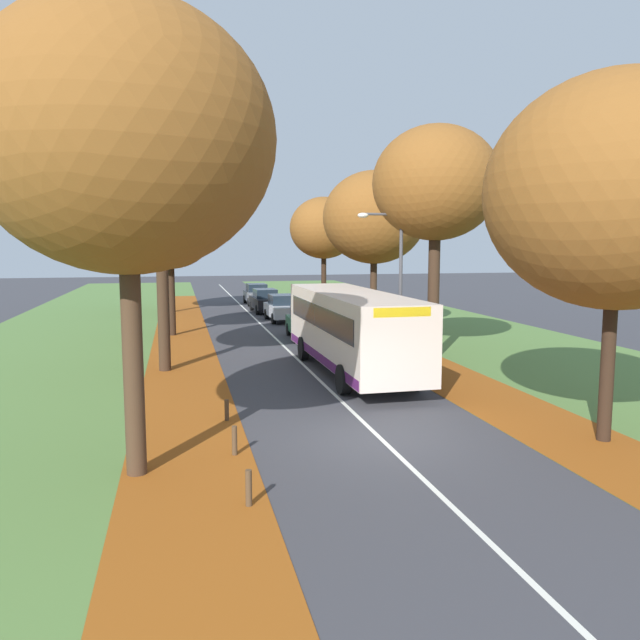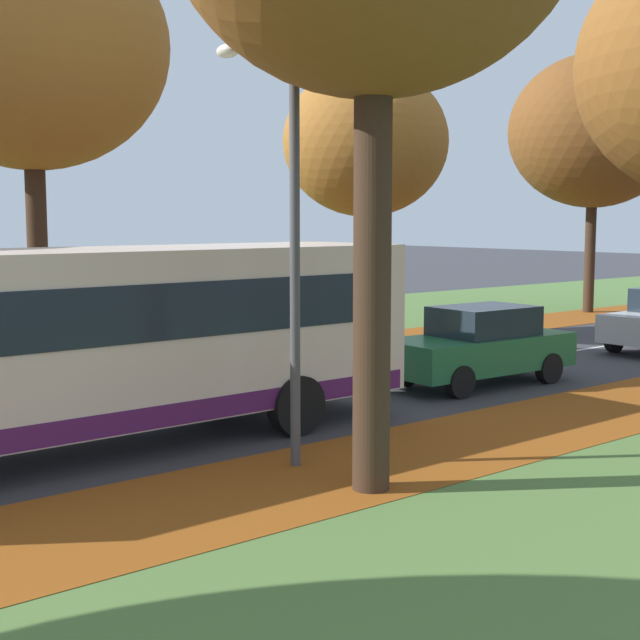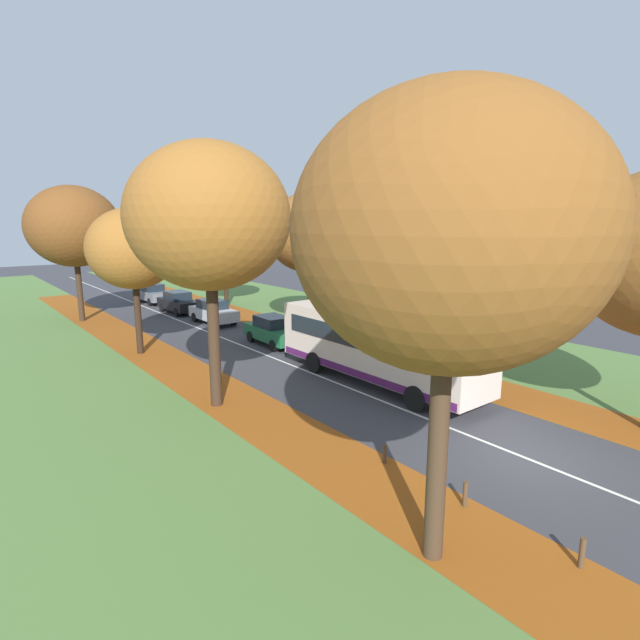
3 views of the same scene
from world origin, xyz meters
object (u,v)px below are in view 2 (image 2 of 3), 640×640
(tree_left_mid, at_px, (366,142))
(car_green_lead, at_px, (479,346))
(tree_left_near, at_px, (30,45))
(tree_left_far, at_px, (594,131))
(bus, at_px, (92,336))
(streetlamp_right, at_px, (280,196))

(tree_left_mid, height_order, car_green_lead, tree_left_mid)
(tree_left_near, bearing_deg, tree_left_far, 90.18)
(tree_left_mid, xyz_separation_m, tree_left_far, (-0.29, 11.19, 0.99))
(tree_left_mid, relative_size, bus, 0.73)
(tree_left_near, bearing_deg, bus, -15.50)
(streetlamp_right, bearing_deg, car_green_lead, 107.71)
(tree_left_mid, bearing_deg, tree_left_far, 91.51)
(tree_left_near, relative_size, tree_left_far, 1.05)
(tree_left_mid, bearing_deg, streetlamp_right, -47.03)
(tree_left_far, bearing_deg, tree_left_mid, -88.49)
(bus, bearing_deg, car_green_lead, 89.25)
(tree_left_near, bearing_deg, tree_left_mid, 88.59)
(tree_left_near, height_order, streetlamp_right, tree_left_near)
(tree_left_near, xyz_separation_m, car_green_lead, (6.84, 6.58, -6.24))
(tree_left_far, distance_m, bus, 23.86)
(tree_left_near, height_order, car_green_lead, tree_left_near)
(tree_left_mid, relative_size, streetlamp_right, 1.26)
(tree_left_mid, distance_m, car_green_lead, 8.55)
(tree_left_near, distance_m, tree_left_mid, 9.45)
(streetlamp_right, bearing_deg, tree_left_mid, 132.97)
(streetlamp_right, xyz_separation_m, bus, (-2.23, -1.80, -2.03))
(tree_left_far, height_order, bus, tree_left_far)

